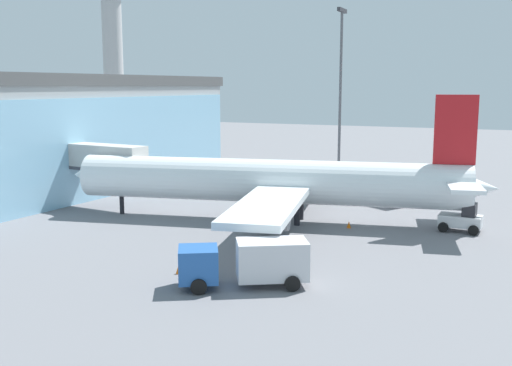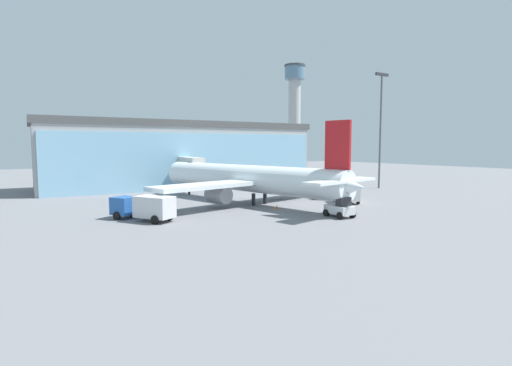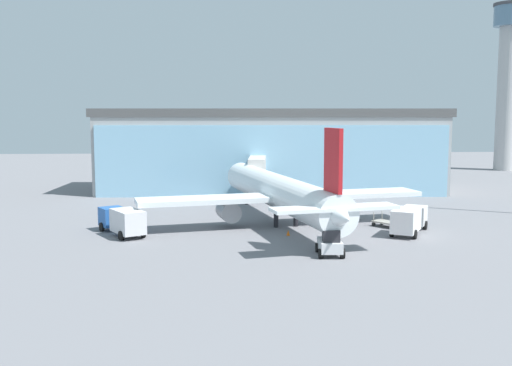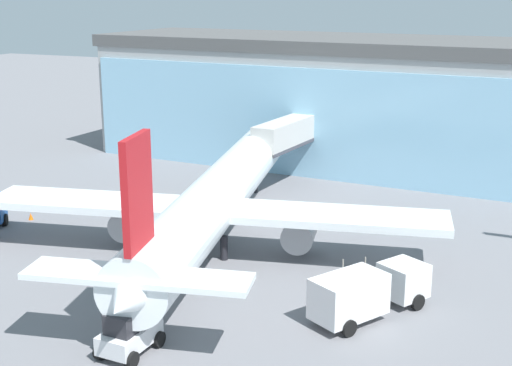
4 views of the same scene
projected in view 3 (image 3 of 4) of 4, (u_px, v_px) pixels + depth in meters
The scene contains 11 objects.
ground at pixel (302, 237), 57.58m from camera, with size 240.00×240.00×0.00m, color slate.
terminal_building at pixel (270, 150), 91.55m from camera, with size 52.56×17.94×12.49m.
jet_bridge at pixel (258, 166), 82.79m from camera, with size 3.50×13.06×5.95m.
control_tower at pixel (508, 74), 122.02m from camera, with size 6.75×6.75×33.84m.
airplane at pixel (280, 193), 64.34m from camera, with size 30.94×36.08×10.66m.
catering_truck at pixel (123, 220), 58.59m from camera, with size 5.59×7.41×2.65m.
fuel_truck at pixel (409, 219), 59.22m from camera, with size 5.55×7.42×2.65m.
baggage_cart at pixel (387, 222), 62.68m from camera, with size 2.99×3.19×1.50m.
pushback_tug at pixel (330, 244), 50.18m from camera, with size 2.29×3.28×2.30m.
safety_cone_nose at pixel (288, 233), 58.42m from camera, with size 0.36×0.36×0.55m, color orange.
safety_cone_wingtip at pixel (133, 223), 63.57m from camera, with size 0.36×0.36×0.55m, color orange.
Camera 3 is at (-8.05, -56.16, 11.98)m, focal length 42.00 mm.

